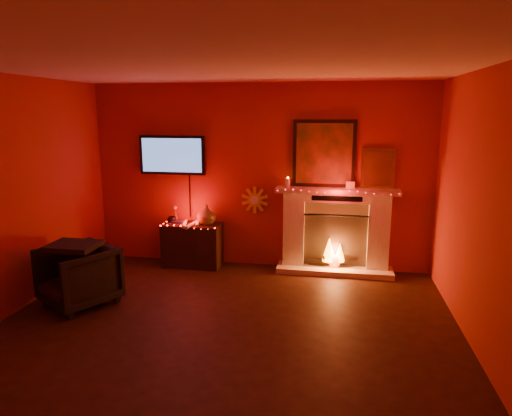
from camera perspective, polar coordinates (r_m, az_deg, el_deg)
The scene contains 6 objects.
room at distance 4.32m, azimuth -5.26°, elevation -0.59°, with size 5.00×5.00×5.00m.
fireplace at distance 6.64m, azimuth 9.87°, elevation -1.83°, with size 1.72×0.40×2.18m.
tv at distance 6.98m, azimuth -10.42°, elevation 6.50°, with size 1.00×0.07×1.24m.
sunburst_clock at distance 6.77m, azimuth -0.16°, elevation 1.00°, with size 0.40×0.03×0.40m.
console_table at distance 6.92m, azimuth -7.84°, elevation -4.17°, with size 0.85×0.56×0.94m.
armchair at distance 5.92m, azimuth -21.33°, elevation -7.91°, with size 0.77×0.79×0.72m, color black.
Camera 1 is at (1.11, -4.07, 2.28)m, focal length 32.00 mm.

